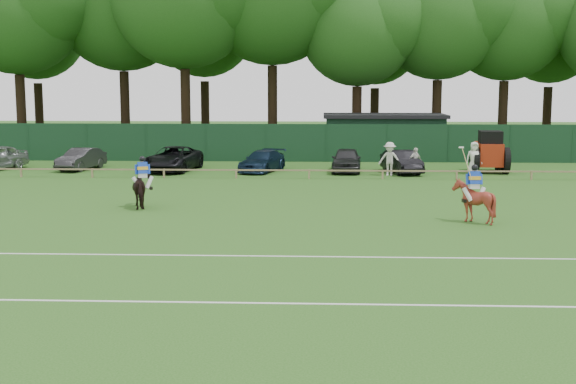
# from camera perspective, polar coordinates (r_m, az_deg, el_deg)

# --- Properties ---
(ground) EXTENTS (160.00, 160.00, 0.00)m
(ground) POSITION_cam_1_polar(r_m,az_deg,el_deg) (24.35, -1.49, -4.26)
(ground) COLOR #1E4C14
(ground) RESTS_ON ground
(horse_dark) EXTENTS (1.45, 2.07, 1.60)m
(horse_dark) POSITION_cam_1_polar(r_m,az_deg,el_deg) (32.80, -10.69, 0.24)
(horse_dark) COLOR black
(horse_dark) RESTS_ON ground
(horse_chestnut) EXTENTS (1.46, 1.60, 1.62)m
(horse_chestnut) POSITION_cam_1_polar(r_m,az_deg,el_deg) (29.64, 13.58, -0.66)
(horse_chestnut) COLOR maroon
(horse_chestnut) RESTS_ON ground
(sedan_grey) EXTENTS (2.22, 4.14, 1.30)m
(sedan_grey) POSITION_cam_1_polar(r_m,az_deg,el_deg) (47.88, -15.09, 2.37)
(sedan_grey) COLOR #29282B
(sedan_grey) RESTS_ON ground
(suv_black) EXTENTS (3.14, 5.47, 1.44)m
(suv_black) POSITION_cam_1_polar(r_m,az_deg,el_deg) (46.13, -8.51, 2.44)
(suv_black) COLOR black
(suv_black) RESTS_ON ground
(sedan_navy) EXTENTS (2.93, 4.59, 1.24)m
(sedan_navy) POSITION_cam_1_polar(r_m,az_deg,el_deg) (45.31, -1.91, 2.30)
(sedan_navy) COLOR #122239
(sedan_navy) RESTS_ON ground
(hatch_grey) EXTENTS (1.89, 4.23, 1.41)m
(hatch_grey) POSITION_cam_1_polar(r_m,az_deg,el_deg) (45.28, 4.35, 2.39)
(hatch_grey) COLOR #2A292C
(hatch_grey) RESTS_ON ground
(estate_black) EXTENTS (2.29, 4.20, 1.31)m
(estate_black) POSITION_cam_1_polar(r_m,az_deg,el_deg) (45.04, 8.42, 2.23)
(estate_black) COLOR black
(estate_black) RESTS_ON ground
(spectator_left) EXTENTS (1.31, 0.88, 1.89)m
(spectator_left) POSITION_cam_1_polar(r_m,az_deg,el_deg) (43.73, 7.54, 2.45)
(spectator_left) COLOR beige
(spectator_left) RESTS_ON ground
(spectator_mid) EXTENTS (0.95, 0.80, 1.53)m
(spectator_mid) POSITION_cam_1_polar(r_m,az_deg,el_deg) (44.51, 9.40, 2.28)
(spectator_mid) COLOR white
(spectator_mid) RESTS_ON ground
(spectator_right) EXTENTS (0.94, 0.64, 1.86)m
(spectator_right) POSITION_cam_1_polar(r_m,az_deg,el_deg) (45.19, 13.62, 2.46)
(spectator_right) COLOR white
(spectator_right) RESTS_ON ground
(rider_dark) EXTENTS (0.92, 0.54, 1.41)m
(rider_dark) POSITION_cam_1_polar(r_m,az_deg,el_deg) (32.70, -10.72, 1.50)
(rider_dark) COLOR silver
(rider_dark) RESTS_ON ground
(rider_chestnut) EXTENTS (0.94, 0.55, 2.05)m
(rider_chestnut) POSITION_cam_1_polar(r_m,az_deg,el_deg) (29.53, 13.63, 0.75)
(rider_chestnut) COLOR silver
(rider_chestnut) RESTS_ON ground
(pitch_lines) EXTENTS (60.00, 5.10, 0.01)m
(pitch_lines) POSITION_cam_1_polar(r_m,az_deg,el_deg) (20.95, -2.16, -6.29)
(pitch_lines) COLOR silver
(pitch_lines) RESTS_ON ground
(pitch_rail) EXTENTS (62.10, 0.10, 0.50)m
(pitch_rail) POSITION_cam_1_polar(r_m,az_deg,el_deg) (42.03, 0.21, 1.61)
(pitch_rail) COLOR #997F5B
(pitch_rail) RESTS_ON ground
(perimeter_fence) EXTENTS (92.08, 0.08, 2.50)m
(perimeter_fence) POSITION_cam_1_polar(r_m,az_deg,el_deg) (50.90, 0.62, 3.66)
(perimeter_fence) COLOR #14351E
(perimeter_fence) RESTS_ON ground
(utility_shed) EXTENTS (8.40, 4.40, 3.04)m
(utility_shed) POSITION_cam_1_polar(r_m,az_deg,el_deg) (54.02, 7.12, 4.16)
(utility_shed) COLOR #14331E
(utility_shed) RESTS_ON ground
(tree_row) EXTENTS (96.00, 12.00, 21.00)m
(tree_row) POSITION_cam_1_polar(r_m,az_deg,el_deg) (58.95, 2.82, 3.04)
(tree_row) COLOR #26561C
(tree_row) RESTS_ON ground
(tractor) EXTENTS (2.10, 2.99, 2.44)m
(tractor) POSITION_cam_1_polar(r_m,az_deg,el_deg) (46.28, 14.68, 2.83)
(tractor) COLOR #9C240E
(tractor) RESTS_ON ground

